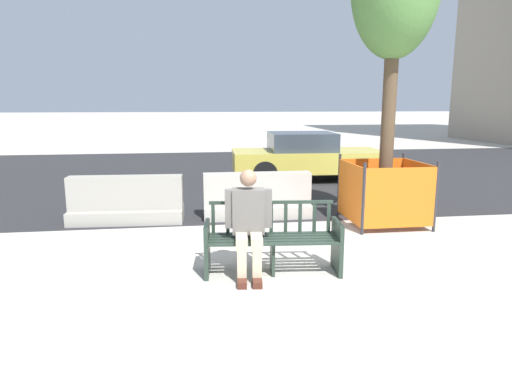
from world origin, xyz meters
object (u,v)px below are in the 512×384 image
at_px(seated_person, 249,221).
at_px(car_taxi_near, 306,157).
at_px(jersey_barrier_centre, 257,199).
at_px(construction_fence, 384,191).
at_px(jersey_barrier_left, 127,203).
at_px(street_bench, 272,242).

relative_size(seated_person, car_taxi_near, 0.32).
distance_m(jersey_barrier_centre, construction_fence, 2.30).
bearing_deg(car_taxi_near, jersey_barrier_left, -136.98).
bearing_deg(jersey_barrier_left, street_bench, -52.31).
relative_size(street_bench, jersey_barrier_left, 0.85).
distance_m(street_bench, seated_person, 0.43).
bearing_deg(street_bench, construction_fence, 41.08).
bearing_deg(construction_fence, jersey_barrier_left, 170.73).
relative_size(street_bench, construction_fence, 1.33).
distance_m(street_bench, jersey_barrier_left, 3.54).
distance_m(seated_person, construction_fence, 3.39).
xyz_separation_m(street_bench, jersey_barrier_centre, (0.22, 2.85, -0.06)).
distance_m(seated_person, jersey_barrier_left, 3.40).
distance_m(street_bench, jersey_barrier_centre, 2.86).
relative_size(construction_fence, car_taxi_near, 0.31).
height_order(street_bench, car_taxi_near, car_taxi_near).
distance_m(street_bench, construction_fence, 3.14).
bearing_deg(jersey_barrier_left, jersey_barrier_centre, 1.23).
height_order(street_bench, seated_person, seated_person).
height_order(construction_fence, car_taxi_near, car_taxi_near).
relative_size(jersey_barrier_left, construction_fence, 1.56).
bearing_deg(jersey_barrier_left, car_taxi_near, 43.02).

